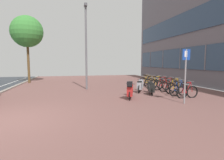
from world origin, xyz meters
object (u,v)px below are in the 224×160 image
(bicycle_rack_04, at_px, (162,85))
(scooter_near, at_px, (130,90))
(bicycle_rack_02, at_px, (175,88))
(bicycle_rack_05, at_px, (157,84))
(street_tree, at_px, (27,32))
(bicycle_rack_01, at_px, (179,90))
(bicycle_rack_00, at_px, (187,92))
(bicycle_rack_08, at_px, (146,81))
(bicycle_rack_03, at_px, (168,86))
(parking_sign, at_px, (186,70))
(scooter_far, at_px, (140,86))
(bicycle_rack_07, at_px, (148,82))
(lamp_post, at_px, (86,43))
(scooter_mid, at_px, (151,88))
(bicycle_rack_06, at_px, (151,83))

(bicycle_rack_04, distance_m, scooter_near, 4.08)
(bicycle_rack_04, bearing_deg, bicycle_rack_02, -87.71)
(bicycle_rack_05, distance_m, street_tree, 12.73)
(bicycle_rack_01, height_order, scooter_near, scooter_near)
(bicycle_rack_00, height_order, bicycle_rack_08, same)
(bicycle_rack_00, height_order, bicycle_rack_03, bicycle_rack_03)
(bicycle_rack_01, relative_size, bicycle_rack_04, 0.92)
(parking_sign, bearing_deg, bicycle_rack_08, 80.65)
(scooter_far, bearing_deg, bicycle_rack_02, -25.24)
(bicycle_rack_07, relative_size, lamp_post, 0.22)
(street_tree, bearing_deg, bicycle_rack_02, -38.99)
(bicycle_rack_03, bearing_deg, bicycle_rack_04, 93.81)
(bicycle_rack_08, xyz_separation_m, lamp_post, (-5.29, -1.44, 3.01))
(lamp_post, bearing_deg, bicycle_rack_02, -29.58)
(bicycle_rack_05, distance_m, scooter_near, 4.53)
(parking_sign, bearing_deg, scooter_near, 142.05)
(bicycle_rack_02, relative_size, bicycle_rack_05, 1.01)
(bicycle_rack_01, distance_m, scooter_far, 2.43)
(bicycle_rack_04, bearing_deg, scooter_mid, -136.08)
(bicycle_rack_01, distance_m, bicycle_rack_07, 4.45)
(bicycle_rack_02, bearing_deg, scooter_mid, -178.22)
(bicycle_rack_04, relative_size, scooter_mid, 0.87)
(bicycle_rack_05, height_order, parking_sign, parking_sign)
(lamp_post, bearing_deg, bicycle_rack_03, -23.20)
(bicycle_rack_04, relative_size, lamp_post, 0.24)
(bicycle_rack_08, height_order, lamp_post, lamp_post)
(scooter_far, bearing_deg, scooter_mid, -71.46)
(scooter_near, relative_size, street_tree, 0.27)
(bicycle_rack_05, height_order, lamp_post, lamp_post)
(bicycle_rack_00, xyz_separation_m, bicycle_rack_01, (-0.03, 0.74, 0.00))
(bicycle_rack_08, distance_m, scooter_far, 4.03)
(bicycle_rack_07, height_order, bicycle_rack_08, bicycle_rack_08)
(bicycle_rack_08, height_order, parking_sign, parking_sign)
(scooter_mid, distance_m, scooter_far, 1.04)
(scooter_far, bearing_deg, scooter_near, -125.65)
(bicycle_rack_07, bearing_deg, lamp_post, -172.30)
(scooter_mid, height_order, lamp_post, lamp_post)
(bicycle_rack_00, height_order, bicycle_rack_02, bicycle_rack_02)
(bicycle_rack_05, distance_m, bicycle_rack_07, 1.48)
(bicycle_rack_06, distance_m, scooter_far, 2.70)
(scooter_mid, bearing_deg, scooter_near, -151.92)
(bicycle_rack_02, height_order, bicycle_rack_08, bicycle_rack_02)
(bicycle_rack_06, height_order, parking_sign, parking_sign)
(bicycle_rack_01, bearing_deg, lamp_post, 143.56)
(bicycle_rack_06, bearing_deg, bicycle_rack_07, 85.84)
(scooter_mid, relative_size, scooter_far, 1.08)
(bicycle_rack_00, height_order, bicycle_rack_05, bicycle_rack_05)
(bicycle_rack_02, height_order, parking_sign, parking_sign)
(bicycle_rack_03, height_order, scooter_far, bicycle_rack_03)
(scooter_mid, relative_size, lamp_post, 0.28)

